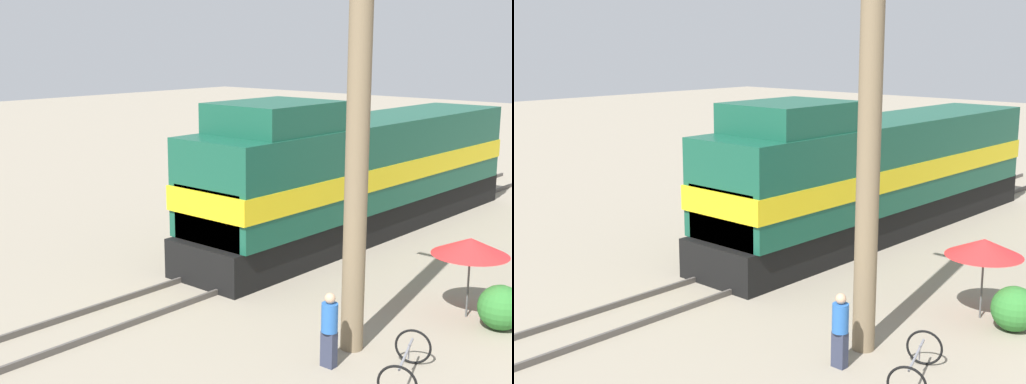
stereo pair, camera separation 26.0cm
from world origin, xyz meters
The scene contains 9 objects.
ground_plane centered at (0.00, 0.00, 0.00)m, with size 120.00×120.00×0.00m, color gray.
rail_near centered at (-0.72, 0.00, 0.07)m, with size 0.08×38.29×0.15m, color #4C4742.
rail_far centered at (0.72, 0.00, 0.07)m, with size 0.08×38.29×0.15m, color #4C4742.
locomotive centered at (0.00, 5.25, 2.11)m, with size 2.98×15.85×4.82m.
utility_pole centered at (5.26, -2.65, 4.87)m, with size 1.80×0.49×9.65m.
vendor_umbrella centered at (6.29, 0.72, 1.76)m, with size 1.84×1.84×1.97m.
shrub_cluster centered at (7.21, 0.52, 0.53)m, with size 1.05×1.05×1.05m, color #2D722D.
person_bystander centered at (5.41, -3.70, 0.85)m, with size 0.34×0.34×1.59m.
bicycle centered at (6.94, -3.26, 0.39)m, with size 1.34×1.97×0.76m.
Camera 2 is at (13.56, -14.60, 6.55)m, focal length 50.00 mm.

